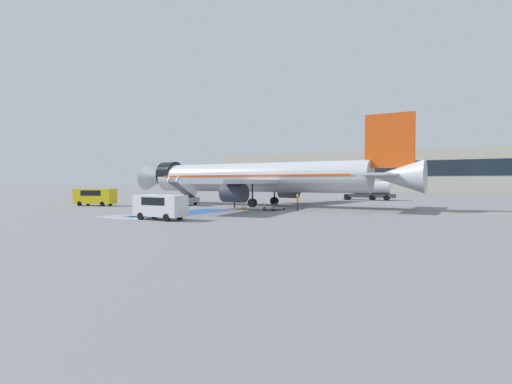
% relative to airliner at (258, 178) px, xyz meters
% --- Properties ---
extents(ground_plane, '(600.00, 600.00, 0.00)m').
position_rel_airliner_xyz_m(ground_plane, '(0.45, -0.48, -3.85)').
color(ground_plane, slate).
extents(apron_leadline_yellow, '(75.96, 1.44, 0.01)m').
position_rel_airliner_xyz_m(apron_leadline_yellow, '(-0.68, 0.01, -3.85)').
color(apron_leadline_yellow, gold).
rests_on(apron_leadline_yellow, ground_plane).
extents(apron_stand_patch_blue, '(4.49, 13.10, 0.01)m').
position_rel_airliner_xyz_m(apron_stand_patch_blue, '(-0.68, -14.97, -3.85)').
color(apron_stand_patch_blue, '#2856A8').
rests_on(apron_stand_patch_blue, ground_plane).
extents(apron_walkway_bar_0, '(0.44, 3.60, 0.01)m').
position_rel_airliner_xyz_m(apron_walkway_bar_0, '(-4.28, -21.40, -3.85)').
color(apron_walkway_bar_0, silver).
rests_on(apron_walkway_bar_0, ground_plane).
extents(apron_walkway_bar_1, '(0.44, 3.60, 0.01)m').
position_rel_airliner_xyz_m(apron_walkway_bar_1, '(-3.08, -21.40, -3.85)').
color(apron_walkway_bar_1, silver).
rests_on(apron_walkway_bar_1, ground_plane).
extents(apron_walkway_bar_2, '(0.44, 3.60, 0.01)m').
position_rel_airliner_xyz_m(apron_walkway_bar_2, '(-1.88, -21.40, -3.85)').
color(apron_walkway_bar_2, silver).
rests_on(apron_walkway_bar_2, ground_plane).
extents(apron_walkway_bar_3, '(0.44, 3.60, 0.01)m').
position_rel_airliner_xyz_m(apron_walkway_bar_3, '(-0.68, -21.40, -3.85)').
color(apron_walkway_bar_3, silver).
rests_on(apron_walkway_bar_3, ground_plane).
extents(apron_walkway_bar_4, '(0.44, 3.60, 0.01)m').
position_rel_airliner_xyz_m(apron_walkway_bar_4, '(0.52, -21.40, -3.85)').
color(apron_walkway_bar_4, silver).
rests_on(apron_walkway_bar_4, ground_plane).
extents(apron_walkway_bar_5, '(0.44, 3.60, 0.01)m').
position_rel_airliner_xyz_m(apron_walkway_bar_5, '(1.72, -21.40, -3.85)').
color(apron_walkway_bar_5, silver).
rests_on(apron_walkway_bar_5, ground_plane).
extents(airliner, '(42.35, 36.28, 11.13)m').
position_rel_airliner_xyz_m(airliner, '(0.00, 0.00, 0.00)').
color(airliner, '#B7BCC4').
rests_on(airliner, ground_plane).
extents(boarding_stairs_forward, '(2.28, 5.26, 4.15)m').
position_rel_airliner_xyz_m(boarding_stairs_forward, '(-9.54, -4.38, -2.84)').
color(boarding_stairs_forward, '#ADB2BA').
rests_on(boarding_stairs_forward, ground_plane).
extents(fuel_tanker, '(9.83, 3.49, 3.41)m').
position_rel_airliner_xyz_m(fuel_tanker, '(9.10, 24.37, -2.13)').
color(fuel_tanker, '#38383D').
rests_on(fuel_tanker, ground_plane).
extents(service_van_0, '(4.69, 1.87, 2.14)m').
position_rel_airliner_xyz_m(service_van_0, '(2.50, -21.97, -2.57)').
color(service_van_0, silver).
rests_on(service_van_0, ground_plane).
extents(service_van_1, '(5.90, 3.41, 2.32)m').
position_rel_airliner_xyz_m(service_van_1, '(-19.30, -11.07, -2.47)').
color(service_van_1, yellow).
rests_on(service_van_1, ground_plane).
extents(baggage_cart, '(1.86, 2.79, 0.87)m').
position_rel_airliner_xyz_m(baggage_cart, '(5.86, -6.75, -3.59)').
color(baggage_cart, gray).
rests_on(baggage_cart, ground_plane).
extents(ground_crew_0, '(0.30, 0.46, 1.60)m').
position_rel_airliner_xyz_m(ground_crew_0, '(-0.77, -4.85, -2.93)').
color(ground_crew_0, '#2D2D33').
rests_on(ground_crew_0, ground_plane).
extents(ground_crew_1, '(0.36, 0.48, 1.88)m').
position_rel_airliner_xyz_m(ground_crew_1, '(8.72, -6.67, -2.76)').
color(ground_crew_1, '#191E38').
rests_on(ground_crew_1, ground_plane).
extents(traffic_cone_0, '(0.45, 0.45, 0.50)m').
position_rel_airliner_xyz_m(traffic_cone_0, '(2.24, -7.67, -3.60)').
color(traffic_cone_0, orange).
rests_on(traffic_cone_0, ground_plane).
extents(traffic_cone_1, '(0.48, 0.48, 0.53)m').
position_rel_airliner_xyz_m(traffic_cone_1, '(-4.61, -9.91, -3.58)').
color(traffic_cone_1, orange).
rests_on(traffic_cone_1, ground_plane).
extents(terminal_building, '(106.36, 12.10, 13.43)m').
position_rel_airliner_xyz_m(terminal_building, '(-8.52, 87.84, 2.87)').
color(terminal_building, '#B2AD9E').
rests_on(terminal_building, ground_plane).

